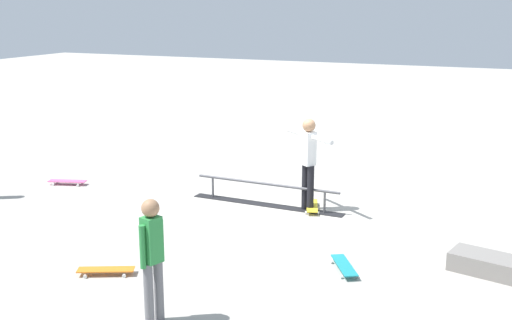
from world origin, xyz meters
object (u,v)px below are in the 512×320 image
Objects in this scene: loose_skateboard_pink at (67,181)px; skater_main at (308,158)px; bystander_green_shirt at (152,254)px; grind_rail at (267,195)px; loose_skateboard_teal at (344,265)px; loose_skateboard_orange at (106,270)px; skateboard_main at (312,206)px.

skater_main is at bearing -13.19° from loose_skateboard_pink.
bystander_green_shirt is (0.27, 4.82, -0.12)m from skater_main.
grind_rail reaches higher than loose_skateboard_teal.
loose_skateboard_pink is at bearing -114.55° from bystander_green_shirt.
loose_skateboard_orange is (1.66, 3.89, -0.93)m from skater_main.
skateboard_main is 1.00× the size of loose_skateboard_pink.
bystander_green_shirt reaches higher than grind_rail.
loose_skateboard_orange is at bearing 79.06° from grind_rail.
loose_skateboard_orange is 5.00m from loose_skateboard_pink.
skateboard_main is 1.04× the size of loose_skateboard_teal.
skater_main is 2.92m from loose_skateboard_teal.
grind_rail is 0.90m from skateboard_main.
bystander_green_shirt is 1.98× the size of loose_skateboard_teal.
loose_skateboard_teal is at bearing -34.26° from loose_skateboard_pink.
grind_rail is 3.98m from loose_skateboard_orange.
bystander_green_shirt reaches higher than loose_skateboard_teal.
bystander_green_shirt is at bearing -65.54° from loose_skateboard_teal.
loose_skateboard_teal is (-2.21, 2.38, -0.12)m from grind_rail.
skater_main reaches higher than grind_rail.
skateboard_main and loose_skateboard_pink have the same top height.
loose_skateboard_orange is at bearing -42.38° from skateboard_main.
skateboard_main is at bearing 84.76° from skater_main.
grind_rail is 3.73× the size of loose_skateboard_pink.
skater_main is 4.82m from bystander_green_shirt.
loose_skateboard_orange is at bearing -61.89° from loose_skateboard_pink.
loose_skateboard_pink is at bearing 6.37° from grind_rail.
skater_main is at bearing 41.21° from loose_skateboard_orange.
skater_main reaches higher than skateboard_main.
grind_rail is at bearing -103.25° from skateboard_main.
skater_main is (-0.82, -0.01, 0.81)m from grind_rail.
grind_rail is 3.90× the size of loose_skateboard_teal.
bystander_green_shirt is (0.34, 4.89, 0.81)m from skateboard_main.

